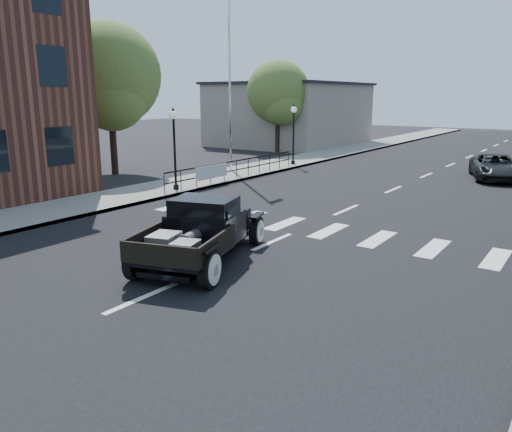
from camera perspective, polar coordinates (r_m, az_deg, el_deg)
The scene contains 14 objects.
ground at distance 12.87m, azimuth -2.98°, elevation -5.14°, with size 120.00×120.00×0.00m, color black.
road at distance 26.06m, azimuth 17.65°, elevation 3.86°, with size 14.00×80.00×0.02m, color black.
road_markings at distance 21.40m, azimuth 13.61°, elevation 2.09°, with size 12.00×60.00×0.06m, color silver, non-canonical shape.
sidewalk_left at distance 29.63m, azimuth 1.75°, elevation 5.73°, with size 3.00×80.00×0.15m, color gray.
low_building_left at distance 43.86m, azimuth 3.96°, elevation 11.44°, with size 10.00×12.00×5.00m, color gray.
railing at distance 24.81m, azimuth -2.24°, elevation 5.53°, with size 0.08×10.00×1.00m, color black, non-canonical shape.
banner at distance 23.24m, azimuth -5.05°, elevation 4.44°, with size 0.04×2.20×0.60m, color silver, non-canonical shape.
lamp_post_b at distance 21.83m, azimuth -9.28°, elevation 7.55°, with size 0.36×0.36×3.49m, color black, non-canonical shape.
lamp_post_c at distance 29.81m, azimuth 4.30°, elevation 9.27°, with size 0.36×0.36×3.49m, color black, non-canonical shape.
flagpole at distance 27.39m, azimuth -3.05°, elevation 17.96°, with size 0.12×0.12×12.14m, color silver.
big_tree_near at distance 27.79m, azimuth -16.30°, elevation 12.65°, with size 5.35×5.35×7.86m, color #4E632A, non-canonical shape.
big_tree_far at distance 37.41m, azimuth 2.51°, elevation 12.38°, with size 4.55×4.55×6.68m, color #4E632A, non-canonical shape.
hotrod_pickup at distance 12.64m, azimuth -6.25°, elevation -1.63°, with size 2.23×4.77×1.65m, color black, non-canonical shape.
second_car at distance 27.83m, azimuth 25.73°, elevation 5.03°, with size 2.10×4.55×1.26m, color black.
Camera 1 is at (7.48, -9.62, 4.13)m, focal length 35.00 mm.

